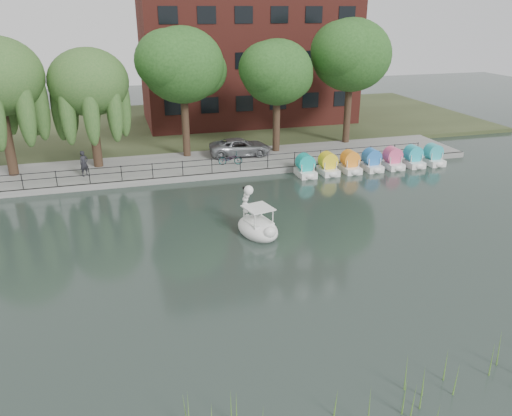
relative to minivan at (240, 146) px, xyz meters
name	(u,v)px	position (x,y,z in m)	size (l,w,h in m)	color
ground_plane	(270,267)	(-2.93, -16.90, -1.15)	(120.00, 120.00, 0.00)	#374440
promenade	(205,164)	(-2.93, -0.90, -0.95)	(40.00, 6.00, 0.40)	gray
kerb	(213,176)	(-2.93, -3.85, -0.95)	(40.00, 0.25, 0.40)	gray
land_strip	(179,125)	(-2.93, 13.10, -0.97)	(60.00, 22.00, 0.36)	#47512D
railing	(212,162)	(-2.93, -3.65, 0.00)	(32.00, 0.05, 1.00)	black
apartment_building	(247,25)	(4.07, 13.07, 8.21)	(20.00, 10.07, 18.00)	#4C1E16
willow_mid	(89,83)	(-10.43, 0.10, 5.10)	(5.32, 5.32, 8.15)	#473323
broadleaf_center	(182,66)	(-3.93, 1.10, 5.92)	(6.00, 6.00, 9.25)	#473323
broadleaf_right	(277,73)	(3.07, 0.60, 5.24)	(5.40, 5.40, 8.32)	#473323
broadleaf_far	(351,56)	(9.57, 1.60, 6.25)	(6.30, 6.30, 9.71)	#473323
minivan	(240,146)	(0.00, 0.00, 0.00)	(5.36, 2.46, 1.49)	gray
bicycle	(230,158)	(-1.29, -2.16, -0.25)	(1.72, 0.60, 1.00)	gray
pedestrian	(84,162)	(-11.26, -2.00, 0.24)	(0.71, 0.48, 1.98)	black
swan_boat	(257,225)	(-2.47, -13.27, -0.62)	(2.40, 3.16, 2.39)	white
pedal_boat_row	(372,162)	(8.52, -4.92, -0.54)	(11.35, 1.70, 1.40)	white
reed_bank	(434,393)	(-0.93, -26.40, -0.55)	(24.00, 2.40, 1.20)	#669938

